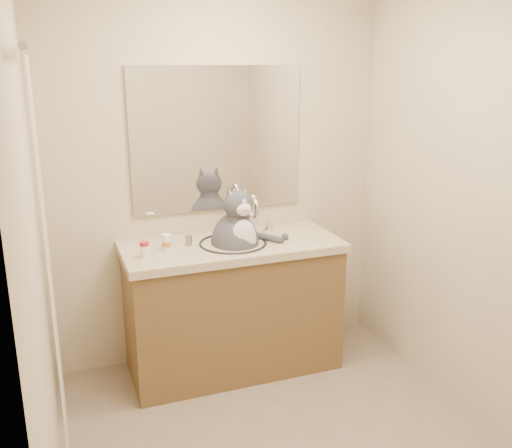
% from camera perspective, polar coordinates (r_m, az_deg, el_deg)
% --- Properties ---
extents(room, '(2.22, 2.52, 2.42)m').
position_cam_1_polar(room, '(2.54, 4.24, -0.71)').
color(room, '#86725C').
rests_on(room, ground).
extents(vanity, '(1.34, 0.59, 1.12)m').
position_cam_1_polar(vanity, '(3.65, -2.34, -7.95)').
color(vanity, brown).
rests_on(vanity, ground).
extents(mirror, '(1.10, 0.02, 0.90)m').
position_cam_1_polar(mirror, '(3.62, -3.88, 8.45)').
color(mirror, white).
rests_on(mirror, room).
extents(shower_curtain, '(0.02, 1.30, 1.93)m').
position_cam_1_polar(shower_curtain, '(2.48, -19.71, -6.26)').
color(shower_curtain, '#BBAB8D').
rests_on(shower_curtain, ground).
extents(cat, '(0.46, 0.37, 0.58)m').
position_cam_1_polar(cat, '(3.48, -1.99, -1.52)').
color(cat, '#434247').
rests_on(cat, vanity).
extents(pill_bottle_redcap, '(0.05, 0.05, 0.09)m').
position_cam_1_polar(pill_bottle_redcap, '(3.29, -11.09, -2.53)').
color(pill_bottle_redcap, white).
rests_on(pill_bottle_redcap, vanity).
extents(pill_bottle_orange, '(0.07, 0.07, 0.10)m').
position_cam_1_polar(pill_bottle_orange, '(3.40, -8.94, -1.85)').
color(pill_bottle_orange, white).
rests_on(pill_bottle_orange, vanity).
extents(grey_canister, '(0.05, 0.05, 0.06)m').
position_cam_1_polar(grey_canister, '(3.47, -6.74, -1.62)').
color(grey_canister, gray).
rests_on(grey_canister, vanity).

